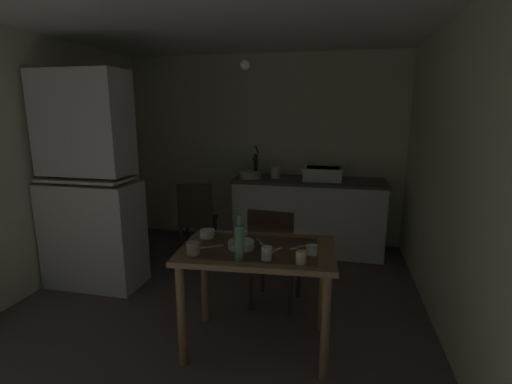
% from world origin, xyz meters
% --- Properties ---
extents(ground_plane, '(4.82, 4.82, 0.00)m').
position_xyz_m(ground_plane, '(0.00, 0.00, 0.00)').
color(ground_plane, '#564849').
extents(wall_back, '(3.64, 0.10, 2.37)m').
position_xyz_m(wall_back, '(0.00, 1.96, 1.18)').
color(wall_back, beige).
rests_on(wall_back, ground).
extents(wall_left, '(0.10, 3.92, 2.37)m').
position_xyz_m(wall_left, '(-1.82, 0.00, 1.18)').
color(wall_left, beige).
rests_on(wall_left, ground).
extents(wall_right, '(0.10, 3.92, 2.37)m').
position_xyz_m(wall_right, '(1.82, 0.00, 1.18)').
color(wall_right, beige).
rests_on(wall_right, ground).
extents(ceiling_slab, '(3.64, 3.92, 0.10)m').
position_xyz_m(ceiling_slab, '(0.00, 0.00, 2.42)').
color(ceiling_slab, silver).
extents(hutch_cabinet, '(0.90, 0.45, 2.03)m').
position_xyz_m(hutch_cabinet, '(-1.30, 0.20, 0.95)').
color(hutch_cabinet, silver).
rests_on(hutch_cabinet, ground).
extents(counter_cabinet, '(1.78, 0.64, 0.87)m').
position_xyz_m(counter_cabinet, '(0.65, 1.59, 0.44)').
color(counter_cabinet, silver).
rests_on(counter_cabinet, ground).
extents(sink_basin, '(0.44, 0.34, 0.15)m').
position_xyz_m(sink_basin, '(0.80, 1.59, 0.95)').
color(sink_basin, white).
rests_on(sink_basin, counter_cabinet).
extents(hand_pump, '(0.05, 0.27, 0.39)m').
position_xyz_m(hand_pump, '(-0.02, 1.64, 1.04)').
color(hand_pump, '#232328').
rests_on(hand_pump, counter_cabinet).
extents(mixing_bowl_counter, '(0.27, 0.27, 0.08)m').
position_xyz_m(mixing_bowl_counter, '(-0.07, 1.54, 0.91)').
color(mixing_bowl_counter, beige).
rests_on(mixing_bowl_counter, counter_cabinet).
extents(stoneware_crock, '(0.11, 0.11, 0.14)m').
position_xyz_m(stoneware_crock, '(0.23, 1.61, 0.95)').
color(stoneware_crock, beige).
rests_on(stoneware_crock, counter_cabinet).
extents(dining_table, '(1.10, 0.74, 0.76)m').
position_xyz_m(dining_table, '(0.46, -0.43, 0.64)').
color(dining_table, olive).
rests_on(dining_table, ground).
extents(chair_far_side, '(0.43, 0.43, 0.90)m').
position_xyz_m(chair_far_side, '(0.47, 0.13, 0.48)').
color(chair_far_side, '#38221E').
rests_on(chair_far_side, ground).
extents(chair_by_counter, '(0.47, 0.47, 0.91)m').
position_xyz_m(chair_by_counter, '(-0.55, 0.99, 0.49)').
color(chair_by_counter, '#33241C').
rests_on(chair_by_counter, ground).
extents(serving_bowl_wide, '(0.18, 0.18, 0.05)m').
position_xyz_m(serving_bowl_wide, '(0.35, -0.46, 0.78)').
color(serving_bowl_wide, white).
rests_on(serving_bowl_wide, dining_table).
extents(soup_bowl_small, '(0.10, 0.10, 0.05)m').
position_xyz_m(soup_bowl_small, '(0.29, -0.24, 0.78)').
color(soup_bowl_small, '#ADD1C1').
rests_on(soup_bowl_small, dining_table).
extents(sauce_dish, '(0.11, 0.11, 0.06)m').
position_xyz_m(sauce_dish, '(0.05, -0.31, 0.79)').
color(sauce_dish, white).
rests_on(sauce_dish, dining_table).
extents(mug_tall, '(0.09, 0.09, 0.08)m').
position_xyz_m(mug_tall, '(0.07, -0.64, 0.80)').
color(mug_tall, tan).
rests_on(mug_tall, dining_table).
extents(teacup_cream, '(0.07, 0.07, 0.06)m').
position_xyz_m(teacup_cream, '(0.83, -0.47, 0.79)').
color(teacup_cream, white).
rests_on(teacup_cream, dining_table).
extents(teacup_mint, '(0.06, 0.06, 0.08)m').
position_xyz_m(teacup_mint, '(0.77, -0.64, 0.80)').
color(teacup_mint, beige).
rests_on(teacup_mint, dining_table).
extents(mug_dark, '(0.07, 0.07, 0.08)m').
position_xyz_m(mug_dark, '(0.56, -0.62, 0.80)').
color(mug_dark, white).
rests_on(mug_dark, dining_table).
extents(glass_bottle, '(0.06, 0.06, 0.29)m').
position_xyz_m(glass_bottle, '(0.39, -0.66, 0.88)').
color(glass_bottle, '#4C7F56').
rests_on(glass_bottle, dining_table).
extents(table_knife, '(0.16, 0.11, 0.00)m').
position_xyz_m(table_knife, '(0.14, -0.50, 0.76)').
color(table_knife, silver).
rests_on(table_knife, dining_table).
extents(teaspoon_near_bowl, '(0.13, 0.12, 0.00)m').
position_xyz_m(teaspoon_near_bowl, '(0.74, -0.36, 0.76)').
color(teaspoon_near_bowl, beige).
rests_on(teaspoon_near_bowl, dining_table).
extents(teaspoon_by_cup, '(0.08, 0.14, 0.00)m').
position_xyz_m(teaspoon_by_cup, '(0.44, -0.30, 0.76)').
color(teaspoon_by_cup, beige).
rests_on(teaspoon_by_cup, dining_table).
extents(serving_spoon, '(0.06, 0.14, 0.00)m').
position_xyz_m(serving_spoon, '(0.58, -0.47, 0.76)').
color(serving_spoon, beige).
rests_on(serving_spoon, dining_table).
extents(pendant_bulb, '(0.08, 0.08, 0.08)m').
position_xyz_m(pendant_bulb, '(0.20, 0.24, 2.03)').
color(pendant_bulb, '#F9EFCC').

